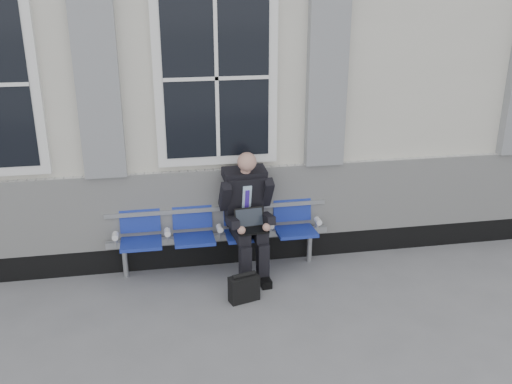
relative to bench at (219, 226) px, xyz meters
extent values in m
plane|color=slate|center=(-0.33, -1.32, -0.55)|extent=(70.00, 70.00, 0.00)
cube|color=beige|center=(-0.33, 2.18, 1.55)|extent=(14.00, 4.00, 4.20)
cube|color=black|center=(-0.33, 0.15, -0.40)|extent=(14.00, 0.10, 0.30)
cube|color=silver|center=(-0.33, 0.14, 0.20)|extent=(14.00, 0.08, 0.90)
cube|color=gray|center=(-1.23, 0.12, 1.85)|extent=(0.45, 0.14, 2.40)
cube|color=gray|center=(1.27, 0.12, 1.85)|extent=(0.45, 0.14, 2.40)
cube|color=white|center=(0.02, 0.14, 1.70)|extent=(1.35, 0.10, 1.95)
cube|color=black|center=(0.02, 0.09, 1.70)|extent=(1.15, 0.02, 1.75)
cube|color=#9EA0A3|center=(0.00, -0.02, -0.13)|extent=(2.60, 0.07, 0.07)
cube|color=#9EA0A3|center=(0.00, 0.10, 0.18)|extent=(2.60, 0.05, 0.05)
cylinder|color=#9EA0A3|center=(-1.10, -0.02, -0.36)|extent=(0.06, 0.06, 0.39)
cylinder|color=#9EA0A3|center=(1.10, -0.02, -0.36)|extent=(0.06, 0.06, 0.39)
cube|color=navy|center=(-0.90, -0.10, -0.10)|extent=(0.46, 0.42, 0.07)
cube|color=navy|center=(-0.90, 0.11, 0.16)|extent=(0.46, 0.10, 0.40)
cube|color=navy|center=(-0.30, -0.10, -0.10)|extent=(0.46, 0.42, 0.07)
cube|color=navy|center=(-0.30, 0.11, 0.16)|extent=(0.46, 0.10, 0.40)
cube|color=navy|center=(0.30, -0.10, -0.10)|extent=(0.46, 0.42, 0.07)
cube|color=navy|center=(0.30, 0.11, 0.16)|extent=(0.46, 0.10, 0.40)
cube|color=navy|center=(0.90, -0.10, -0.10)|extent=(0.46, 0.42, 0.07)
cube|color=navy|center=(0.90, 0.11, 0.16)|extent=(0.46, 0.10, 0.40)
cylinder|color=white|center=(-1.18, -0.07, 0.00)|extent=(0.07, 0.12, 0.07)
cylinder|color=white|center=(-0.60, -0.07, 0.00)|extent=(0.07, 0.12, 0.07)
cylinder|color=white|center=(0.00, -0.07, 0.00)|extent=(0.07, 0.12, 0.07)
cylinder|color=white|center=(0.60, -0.07, 0.00)|extent=(0.07, 0.12, 0.07)
cylinder|color=white|center=(1.18, -0.07, 0.00)|extent=(0.07, 0.12, 0.07)
cube|color=black|center=(0.24, -0.50, -0.51)|extent=(0.14, 0.28, 0.09)
cube|color=black|center=(0.45, -0.48, -0.51)|extent=(0.14, 0.28, 0.09)
cube|color=black|center=(0.24, -0.44, -0.31)|extent=(0.14, 0.14, 0.47)
cube|color=black|center=(0.44, -0.42, -0.31)|extent=(0.14, 0.14, 0.47)
cube|color=black|center=(0.22, -0.22, -0.01)|extent=(0.19, 0.47, 0.14)
cube|color=black|center=(0.42, -0.20, -0.01)|extent=(0.19, 0.47, 0.14)
cube|color=black|center=(0.30, 0.00, 0.33)|extent=(0.46, 0.39, 0.65)
cube|color=#BFE2FB|center=(0.31, -0.13, 0.35)|extent=(0.11, 0.11, 0.36)
cube|color=#4225AD|center=(0.31, -0.14, 0.33)|extent=(0.05, 0.08, 0.30)
cube|color=black|center=(0.30, -0.03, 0.64)|extent=(0.51, 0.29, 0.15)
cylinder|color=tan|center=(0.31, -0.08, 0.71)|extent=(0.11, 0.11, 0.10)
sphere|color=tan|center=(0.31, -0.15, 0.81)|extent=(0.22, 0.22, 0.22)
cube|color=black|center=(0.06, -0.13, 0.41)|extent=(0.13, 0.30, 0.38)
cube|color=black|center=(0.55, -0.08, 0.41)|extent=(0.13, 0.30, 0.38)
cube|color=black|center=(0.12, -0.31, 0.16)|extent=(0.12, 0.33, 0.14)
cube|color=black|center=(0.53, -0.27, 0.16)|extent=(0.12, 0.33, 0.14)
sphere|color=tan|center=(0.20, -0.45, 0.12)|extent=(0.09, 0.09, 0.09)
sphere|color=tan|center=(0.48, -0.42, 0.12)|extent=(0.09, 0.09, 0.09)
cube|color=black|center=(0.33, -0.35, 0.07)|extent=(0.36, 0.27, 0.02)
cube|color=black|center=(0.32, -0.23, 0.18)|extent=(0.35, 0.12, 0.22)
cube|color=black|center=(0.32, -0.24, 0.18)|extent=(0.31, 0.10, 0.18)
cube|color=black|center=(0.17, -0.79, -0.41)|extent=(0.35, 0.22, 0.29)
cylinder|color=black|center=(0.17, -0.79, -0.24)|extent=(0.26, 0.12, 0.05)
camera|label=1|loc=(-0.68, -6.08, 2.69)|focal=40.00mm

